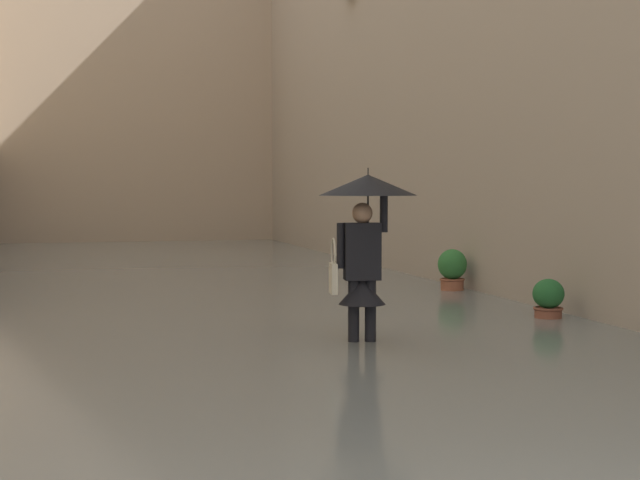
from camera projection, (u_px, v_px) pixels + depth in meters
The scene contains 6 objects.
ground_plane at pixel (204, 294), 16.15m from camera, with size 65.67×65.67×0.00m, color #605B56.
flood_water at pixel (204, 290), 16.15m from camera, with size 8.84×32.27×0.15m, color slate.
building_facade_far at pixel (135, 75), 29.40m from camera, with size 11.64×1.80×10.27m, color tan.
person_wading at pixel (365, 223), 10.29m from camera, with size 1.04×1.04×1.99m.
potted_plant_near_left at pixel (452, 272), 15.44m from camera, with size 0.46×0.46×0.80m.
potted_plant_mid_left at pixel (548, 303), 12.20m from camera, with size 0.40×0.40×0.64m.
Camera 1 is at (2.31, 2.89, 1.80)m, focal length 54.79 mm.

